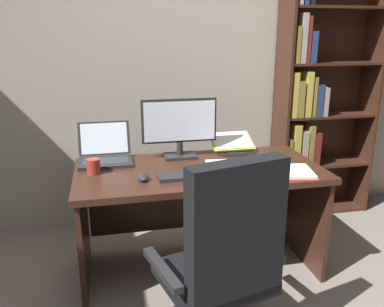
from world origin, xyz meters
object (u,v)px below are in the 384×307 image
at_px(desk, 196,192).
at_px(reading_stand_with_book, 232,143).
at_px(notepad, 218,165).
at_px(pen, 221,163).
at_px(laptop, 105,154).
at_px(keyboard, 192,175).
at_px(monitor, 179,128).
at_px(computer_mouse, 143,177).
at_px(open_binder, 272,172).
at_px(coffee_mug, 93,166).
at_px(bookshelf, 315,98).
at_px(office_chair, 222,275).

xyz_separation_m(desk, reading_stand_with_book, (0.33, 0.25, 0.26)).
xyz_separation_m(notepad, pen, (0.02, -0.00, 0.01)).
bearing_deg(desk, laptop, 161.99).
height_order(desk, keyboard, keyboard).
height_order(desk, monitor, monitor).
bearing_deg(notepad, monitor, 131.70).
height_order(computer_mouse, notepad, computer_mouse).
height_order(laptop, open_binder, laptop).
bearing_deg(computer_mouse, open_binder, -3.57).
distance_m(monitor, keyboard, 0.46).
relative_size(computer_mouse, coffee_mug, 1.07).
height_order(bookshelf, computer_mouse, bookshelf).
bearing_deg(bookshelf, monitor, -159.58).
height_order(keyboard, computer_mouse, computer_mouse).
xyz_separation_m(desk, laptop, (-0.60, 0.19, 0.25)).
relative_size(reading_stand_with_book, notepad, 1.48).
xyz_separation_m(computer_mouse, notepad, (0.52, 0.18, -0.02)).
bearing_deg(desk, monitor, 113.51).
relative_size(keyboard, notepad, 2.00).
xyz_separation_m(open_binder, notepad, (-0.29, 0.23, -0.01)).
xyz_separation_m(office_chair, monitor, (-0.01, 1.04, 0.50)).
xyz_separation_m(laptop, keyboard, (0.52, -0.43, -0.04)).
distance_m(desk, notepad, 0.25).
bearing_deg(open_binder, keyboard, -174.63).
xyz_separation_m(reading_stand_with_book, open_binder, (0.09, -0.53, -0.05)).
height_order(notepad, pen, pen).
bearing_deg(office_chair, monitor, 76.43).
bearing_deg(desk, notepad, -23.21).
bearing_deg(reading_stand_with_book, bookshelf, 25.34).
bearing_deg(monitor, open_binder, -43.01).
height_order(bookshelf, reading_stand_with_book, bookshelf).
bearing_deg(bookshelf, coffee_mug, -159.21).
height_order(monitor, computer_mouse, monitor).
distance_m(office_chair, coffee_mug, 1.06).
xyz_separation_m(reading_stand_with_book, pen, (-0.17, -0.31, -0.05)).
distance_m(bookshelf, keyboard, 1.59).
height_order(keyboard, reading_stand_with_book, reading_stand_with_book).
height_order(desk, computer_mouse, computer_mouse).
bearing_deg(reading_stand_with_book, coffee_mug, -163.40).
xyz_separation_m(keyboard, open_binder, (0.50, -0.05, -0.00)).
bearing_deg(coffee_mug, notepad, -0.60).
bearing_deg(desk, open_binder, -33.97).
bearing_deg(keyboard, office_chair, -88.71).
height_order(reading_stand_with_book, pen, reading_stand_with_book).
bearing_deg(notepad, office_chair, -104.17).
bearing_deg(notepad, computer_mouse, -161.17).
bearing_deg(bookshelf, open_binder, -129.42).
bearing_deg(pen, office_chair, -105.51).
distance_m(laptop, notepad, 0.77).
height_order(desk, notepad, notepad).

